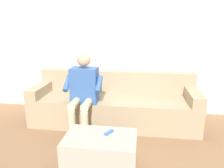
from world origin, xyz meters
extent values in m
plane|color=#846042|center=(0.00, 0.60, 0.00)|extent=(8.00, 8.00, 0.00)
cube|color=silver|center=(0.00, -0.70, 1.27)|extent=(5.58, 0.06, 2.54)
cube|color=#9E896B|center=(0.00, 0.00, 0.22)|extent=(2.25, 0.63, 0.44)
cube|color=#9E896B|center=(0.00, -0.40, 0.40)|extent=(2.63, 0.18, 0.81)
cube|color=#9E896B|center=(-1.22, 0.00, 0.30)|extent=(0.19, 0.63, 0.61)
cube|color=#9E896B|center=(1.22, 0.00, 0.30)|extent=(0.19, 0.63, 0.61)
cube|color=#A89E8E|center=(0.00, 1.08, 0.19)|extent=(0.79, 0.51, 0.39)
cube|color=#335693|center=(0.40, 0.19, 0.70)|extent=(0.39, 0.26, 0.52)
sphere|color=tan|center=(0.40, 0.19, 1.09)|extent=(0.20, 0.20, 0.20)
cylinder|color=#C6B793|center=(0.31, 0.38, 0.50)|extent=(0.11, 0.39, 0.11)
cylinder|color=#C6B793|center=(0.49, 0.38, 0.50)|extent=(0.11, 0.39, 0.11)
cylinder|color=#C6B793|center=(0.31, 0.57, 0.22)|extent=(0.10, 0.10, 0.44)
cylinder|color=#C6B793|center=(0.49, 0.57, 0.22)|extent=(0.10, 0.10, 0.44)
cylinder|color=#335693|center=(0.17, 0.27, 0.75)|extent=(0.08, 0.27, 0.22)
cylinder|color=#335693|center=(0.63, 0.27, 0.75)|extent=(0.08, 0.27, 0.22)
cube|color=#3860B7|center=(-0.08, 0.99, 0.40)|extent=(0.10, 0.14, 0.02)
camera|label=1|loc=(-0.41, 3.15, 1.57)|focal=34.41mm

